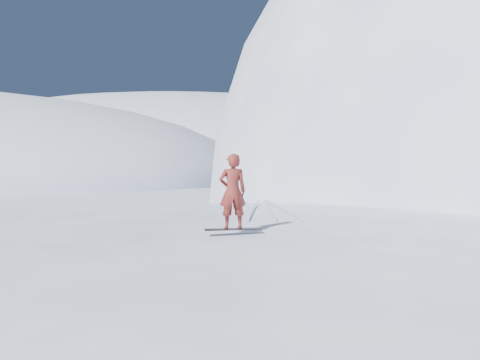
% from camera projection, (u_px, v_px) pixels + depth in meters
% --- Properties ---
extents(ground, '(400.00, 400.00, 0.00)m').
position_uv_depth(ground, '(308.00, 326.00, 12.87)').
color(ground, white).
rests_on(ground, ground).
extents(near_ridge, '(36.00, 28.00, 4.80)m').
position_uv_depth(near_ridge, '(347.00, 295.00, 15.65)').
color(near_ridge, white).
rests_on(near_ridge, ground).
extents(far_ridge_c, '(140.00, 90.00, 36.00)m').
position_uv_depth(far_ridge_c, '(161.00, 170.00, 127.95)').
color(far_ridge_c, white).
rests_on(far_ridge_c, ground).
extents(wind_bumps, '(16.00, 14.40, 1.00)m').
position_uv_depth(wind_bumps, '(292.00, 301.00, 15.05)').
color(wind_bumps, white).
rests_on(wind_bumps, ground).
extents(snowboard, '(1.31, 0.68, 0.02)m').
position_uv_depth(snowboard, '(233.00, 229.00, 12.37)').
color(snowboard, black).
rests_on(snowboard, near_ridge).
extents(snowboarder, '(0.74, 0.61, 1.74)m').
position_uv_depth(snowboarder, '(233.00, 191.00, 12.32)').
color(snowboarder, maroon).
rests_on(snowboarder, snowboard).
extents(board_tracks, '(2.04, 5.98, 0.04)m').
position_uv_depth(board_tracks, '(268.00, 208.00, 17.04)').
color(board_tracks, silver).
rests_on(board_tracks, ground).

